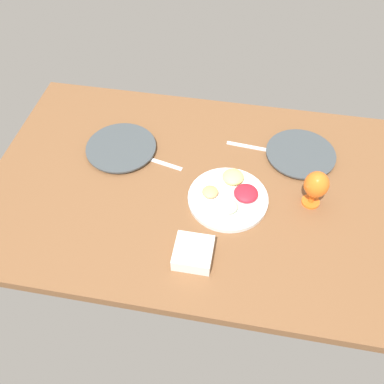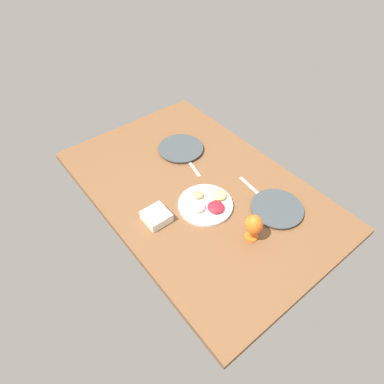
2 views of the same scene
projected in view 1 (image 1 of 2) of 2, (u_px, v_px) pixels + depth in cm
name	position (u px, v px, depth cm)	size (l,w,h in cm)	color
ground_plane	(195.00, 188.00, 163.49)	(160.00, 104.00, 4.00)	brown
dinner_plate_left	(121.00, 148.00, 173.03)	(28.79, 28.79, 2.05)	silver
dinner_plate_right	(301.00, 154.00, 170.86)	(28.15, 28.15, 1.98)	silver
fruit_platter	(230.00, 196.00, 156.13)	(29.85, 29.85, 5.11)	silver
hurricane_glass_orange	(316.00, 186.00, 148.82)	(8.88, 8.88, 15.52)	orange
square_bowl_white	(193.00, 252.00, 139.28)	(12.71, 12.71, 5.21)	white
fork_by_left_plate	(161.00, 163.00, 168.90)	(18.00, 1.80, 0.60)	silver
fork_by_right_plate	(248.00, 146.00, 174.85)	(18.00, 1.80, 0.60)	silver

